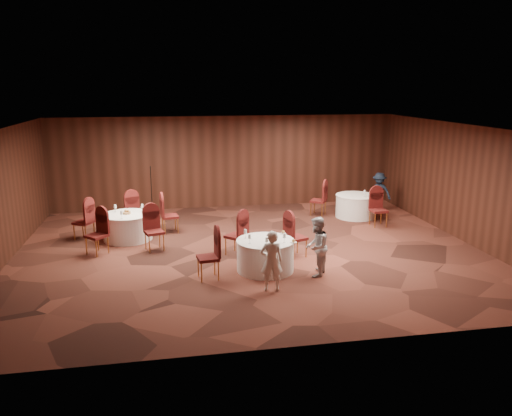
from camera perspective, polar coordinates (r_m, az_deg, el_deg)
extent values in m
plane|color=black|center=(13.14, -0.70, -4.90)|extent=(12.00, 12.00, 0.00)
plane|color=silver|center=(12.48, -0.75, 9.14)|extent=(12.00, 12.00, 0.00)
plane|color=black|center=(17.59, -3.47, 5.26)|extent=(12.00, 0.00, 12.00)
plane|color=black|center=(8.01, 5.32, -5.41)|extent=(12.00, 0.00, 12.00)
plane|color=black|center=(14.92, 22.65, 2.65)|extent=(0.00, 10.00, 10.00)
cylinder|color=white|center=(11.69, 1.07, -5.47)|extent=(1.33, 1.33, 0.72)
cylinder|color=white|center=(11.58, 1.08, -3.77)|extent=(1.35, 1.35, 0.03)
cylinder|color=white|center=(14.44, -14.46, -2.12)|extent=(1.34, 1.34, 0.72)
cylinder|color=white|center=(14.34, -14.54, -0.72)|extent=(1.36, 1.36, 0.03)
cylinder|color=white|center=(16.68, 11.32, 0.19)|extent=(1.29, 1.29, 0.72)
cylinder|color=white|center=(16.60, 11.38, 1.42)|extent=(1.32, 1.32, 0.03)
cylinder|color=silver|center=(11.41, 3.25, -3.96)|extent=(0.06, 0.06, 0.01)
cylinder|color=silver|center=(11.39, 3.26, -3.68)|extent=(0.01, 0.01, 0.11)
cone|color=silver|center=(11.36, 3.26, -3.17)|extent=(0.08, 0.08, 0.10)
cylinder|color=silver|center=(11.34, -0.73, -4.06)|extent=(0.06, 0.06, 0.01)
cylinder|color=silver|center=(11.32, -0.73, -3.78)|extent=(0.01, 0.01, 0.11)
cone|color=silver|center=(11.29, -0.73, -3.27)|extent=(0.08, 0.08, 0.10)
cylinder|color=silver|center=(11.11, 1.23, -4.43)|extent=(0.06, 0.06, 0.01)
cylinder|color=silver|center=(11.10, 1.23, -4.15)|extent=(0.01, 0.01, 0.11)
cone|color=silver|center=(11.06, 1.23, -3.63)|extent=(0.08, 0.08, 0.10)
cylinder|color=silver|center=(11.72, -1.22, -3.45)|extent=(0.06, 0.06, 0.01)
cylinder|color=silver|center=(11.70, -1.22, -3.18)|extent=(0.01, 0.01, 0.11)
cone|color=silver|center=(11.67, -1.22, -2.69)|extent=(0.08, 0.08, 0.10)
cylinder|color=white|center=(11.03, 1.84, -4.57)|extent=(0.15, 0.15, 0.01)
sphere|color=#9E6B33|center=(11.01, 1.84, -4.37)|extent=(0.08, 0.08, 0.08)
cylinder|color=white|center=(11.42, 4.31, -3.94)|extent=(0.15, 0.15, 0.01)
sphere|color=#9E6B33|center=(11.41, 4.31, -3.74)|extent=(0.08, 0.08, 0.08)
cylinder|color=white|center=(12.07, 3.12, -2.93)|extent=(0.15, 0.15, 0.01)
sphere|color=#9E6B33|center=(12.06, 3.12, -2.75)|extent=(0.08, 0.08, 0.08)
cylinder|color=silver|center=(14.50, -12.85, -0.39)|extent=(0.06, 0.06, 0.01)
cylinder|color=silver|center=(14.49, -12.86, -0.17)|extent=(0.01, 0.01, 0.11)
cone|color=silver|center=(14.47, -12.88, 0.24)|extent=(0.08, 0.08, 0.10)
cylinder|color=silver|center=(14.64, -15.75, -0.44)|extent=(0.06, 0.06, 0.01)
cylinder|color=silver|center=(14.63, -15.77, -0.22)|extent=(0.01, 0.01, 0.11)
cone|color=silver|center=(14.60, -15.79, 0.18)|extent=(0.08, 0.08, 0.10)
cylinder|color=silver|center=(13.88, -15.08, -1.17)|extent=(0.06, 0.06, 0.01)
cylinder|color=silver|center=(13.86, -15.09, -0.94)|extent=(0.01, 0.01, 0.11)
cone|color=silver|center=(13.83, -15.12, -0.52)|extent=(0.08, 0.08, 0.10)
cylinder|color=brown|center=(14.33, -14.55, -0.55)|extent=(0.22, 0.22, 0.06)
sphere|color=#9E6B33|center=(14.34, -14.68, -0.30)|extent=(0.07, 0.07, 0.07)
sphere|color=#9E6B33|center=(14.30, -14.41, -0.33)|extent=(0.07, 0.07, 0.07)
cylinder|color=silver|center=(16.41, 12.29, 1.29)|extent=(0.06, 0.06, 0.01)
cylinder|color=silver|center=(16.40, 12.30, 1.49)|extent=(0.01, 0.01, 0.11)
cone|color=silver|center=(16.37, 12.32, 1.85)|extent=(0.08, 0.08, 0.10)
cylinder|color=black|center=(17.10, -11.73, -0.70)|extent=(0.24, 0.24, 0.02)
cylinder|color=black|center=(16.92, -11.86, 1.98)|extent=(0.02, 0.02, 1.62)
cylinder|color=black|center=(16.83, -11.99, 4.61)|extent=(0.04, 0.12, 0.04)
imported|color=silver|center=(10.48, 1.78, -6.07)|extent=(0.51, 0.36, 1.32)
imported|color=#B5B6BA|center=(11.37, 6.92, -4.41)|extent=(0.78, 0.84, 1.37)
imported|color=black|center=(17.64, 13.87, 1.81)|extent=(0.96, 0.95, 1.33)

